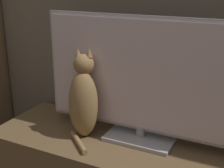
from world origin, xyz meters
TOP-DOWN VIEW (x-y plane):
  - tv at (0.12, 0.99)m, footprint 1.09×0.22m
  - cat at (-0.17, 0.90)m, footprint 0.21×0.28m

SIDE VIEW (x-z plane):
  - cat at x=-0.17m, z-range 0.47..0.95m
  - tv at x=0.12m, z-range 0.51..1.16m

